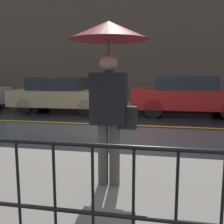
{
  "coord_description": "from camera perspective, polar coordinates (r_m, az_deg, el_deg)",
  "views": [
    {
      "loc": [
        1.3,
        -8.19,
        1.67
      ],
      "look_at": [
        0.31,
        -3.08,
        0.89
      ],
      "focal_mm": 42.0,
      "sensor_mm": 36.0,
      "label": 1
    }
  ],
  "objects": [
    {
      "name": "lane_marking",
      "position": [
        8.46,
        1.94,
        -2.8
      ],
      "size": [
        25.2,
        0.12,
        0.01
      ],
      "color": "gold",
      "rests_on": "ground_plane"
    },
    {
      "name": "railing_foreground",
      "position": [
        2.44,
        -23.02,
        -14.08
      ],
      "size": [
        12.0,
        0.04,
        1.02
      ],
      "color": "black",
      "rests_on": "sidewalk_near"
    },
    {
      "name": "sidewalk_far",
      "position": [
        12.87,
        5.11,
        1.35
      ],
      "size": [
        28.0,
        2.19,
        0.13
      ],
      "color": "slate",
      "rests_on": "ground_plane"
    },
    {
      "name": "pedestrian",
      "position": [
        3.48,
        -0.65,
        11.2
      ],
      "size": [
        1.04,
        1.04,
        2.2
      ],
      "rotation": [
        0.0,
        0.0,
        3.14
      ],
      "color": "#4C4742",
      "rests_on": "sidewalk_near"
    },
    {
      "name": "sidewalk_near",
      "position": [
        3.8,
        -10.59,
        -16.6
      ],
      "size": [
        28.0,
        3.18,
        0.13
      ],
      "color": "slate",
      "rests_on": "ground_plane"
    },
    {
      "name": "building_storefront",
      "position": [
        14.09,
        5.83,
        14.68
      ],
      "size": [
        28.0,
        0.3,
        6.37
      ],
      "color": "#4C4238",
      "rests_on": "ground_plane"
    },
    {
      "name": "car_tan",
      "position": [
        11.46,
        -10.97,
        3.79
      ],
      "size": [
        4.22,
        1.92,
        1.47
      ],
      "color": "tan",
      "rests_on": "ground_plane"
    },
    {
      "name": "car_red",
      "position": [
        10.67,
        16.19,
        3.56
      ],
      "size": [
        4.33,
        1.9,
        1.56
      ],
      "color": "maroon",
      "rests_on": "ground_plane"
    },
    {
      "name": "ground_plane",
      "position": [
        8.46,
        1.94,
        -2.83
      ],
      "size": [
        80.0,
        80.0,
        0.0
      ],
      "primitive_type": "plane",
      "color": "black"
    }
  ]
}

